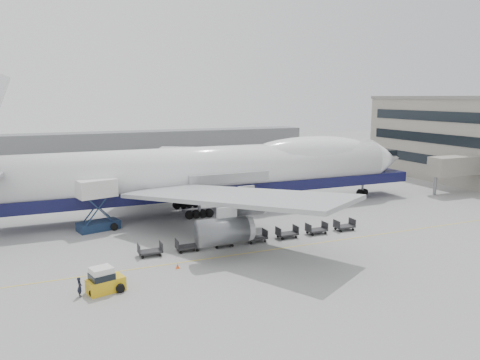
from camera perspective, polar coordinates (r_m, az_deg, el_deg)
name	(u,v)px	position (r m, az deg, el deg)	size (l,w,h in m)	color
ground	(249,234)	(53.71, 1.13, -6.59)	(260.00, 260.00, 0.00)	gray
apron_line	(273,249)	(48.56, 4.07, -8.45)	(60.00, 0.15, 0.01)	gold
hangar	(92,147)	(118.02, -17.62, 3.84)	(110.00, 8.00, 7.00)	slate
airliner	(217,170)	(63.56, -2.76, 1.22)	(67.00, 55.30, 19.98)	white
catering_truck	(97,201)	(56.96, -17.02, -2.51)	(5.09, 4.04, 6.03)	#192B4B
baggage_tug	(104,281)	(39.73, -16.23, -11.73)	(3.16, 2.21, 2.10)	gold
ground_worker	(80,287)	(39.48, -18.96, -12.23)	(0.58, 0.38, 1.60)	black
traffic_cone	(178,266)	(43.72, -7.62, -10.33)	(0.34, 0.34, 0.49)	#F34F0C
dolly_0	(150,251)	(47.26, -10.90, -8.47)	(2.30, 1.35, 1.30)	#2D2D30
dolly_1	(188,246)	(48.14, -6.42, -7.99)	(2.30, 1.35, 1.30)	#2D2D30
dolly_2	(223,241)	(49.31, -2.13, -7.49)	(2.30, 1.35, 1.30)	#2D2D30
dolly_3	(256,237)	(50.74, 1.94, -6.98)	(2.30, 1.35, 1.30)	#2D2D30
dolly_4	(287,233)	(52.41, 5.75, -6.47)	(2.30, 1.35, 1.30)	#2D2D30
dolly_5	(316,229)	(54.29, 9.30, -5.96)	(2.30, 1.35, 1.30)	#2D2D30
dolly_6	(344,226)	(56.37, 12.60, -5.47)	(2.30, 1.35, 1.30)	#2D2D30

